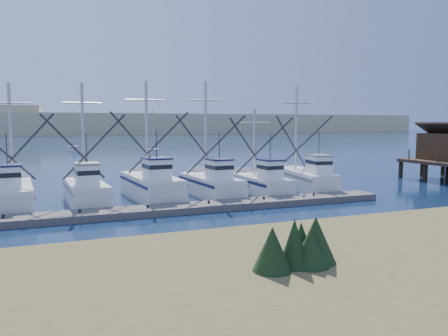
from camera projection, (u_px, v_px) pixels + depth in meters
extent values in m
plane|color=#0C1E38|center=(337.00, 224.00, 24.45)|extent=(500.00, 500.00, 0.00)
cube|color=#4C422D|center=(315.00, 296.00, 12.21)|extent=(40.00, 10.00, 1.60)
cube|color=#635D58|center=(164.00, 210.00, 27.30)|extent=(31.40, 2.23, 0.42)
cube|color=#4C331E|center=(447.00, 147.00, 42.99)|extent=(4.00, 4.00, 2.60)
cube|color=tan|center=(85.00, 124.00, 218.55)|extent=(360.00, 60.00, 10.00)
cube|color=silver|center=(12.00, 197.00, 28.83)|extent=(3.07, 7.87, 1.48)
cube|color=white|center=(8.00, 178.00, 26.84)|extent=(1.59, 1.98, 1.50)
cylinder|color=#B7B2A8|center=(11.00, 134.00, 29.62)|extent=(0.22, 0.22, 6.84)
cube|color=silver|center=(86.00, 194.00, 30.04)|extent=(2.83, 6.84, 1.45)
cube|color=white|center=(87.00, 176.00, 28.30)|extent=(1.48, 1.72, 1.50)
cylinder|color=#B7B2A8|center=(83.00, 133.00, 30.66)|extent=(0.22, 0.22, 6.94)
cube|color=silver|center=(151.00, 188.00, 32.19)|extent=(3.41, 7.96, 1.64)
cube|color=white|center=(157.00, 170.00, 30.19)|extent=(1.74, 2.02, 1.50)
cylinder|color=#B7B2A8|center=(147.00, 128.00, 32.96)|extent=(0.22, 0.22, 7.13)
cube|color=silver|center=(211.00, 187.00, 33.54)|extent=(3.15, 7.27, 1.44)
cube|color=white|center=(219.00, 170.00, 31.71)|extent=(1.62, 1.85, 1.50)
cylinder|color=#B7B2A8|center=(206.00, 129.00, 34.20)|extent=(0.22, 0.22, 7.41)
cube|color=silver|center=(260.00, 186.00, 34.82)|extent=(2.75, 6.75, 1.28)
cube|color=white|center=(270.00, 170.00, 33.10)|extent=(1.49, 1.69, 1.50)
cylinder|color=#B7B2A8|center=(254.00, 143.00, 35.52)|extent=(0.22, 0.22, 5.46)
cube|color=silver|center=(304.00, 180.00, 37.32)|extent=(3.56, 8.71, 1.46)
cube|color=white|center=(319.00, 165.00, 35.16)|extent=(1.67, 2.24, 1.50)
cylinder|color=#B7B2A8|center=(296.00, 129.00, 38.20)|extent=(0.22, 0.22, 7.33)
cube|color=silver|center=(154.00, 152.00, 77.54)|extent=(3.07, 6.26, 0.90)
cylinder|color=#B7B2A8|center=(153.00, 129.00, 77.40)|extent=(0.12, 0.12, 7.20)
cube|color=silver|center=(74.00, 149.00, 87.02)|extent=(2.41, 5.93, 0.90)
cylinder|color=#B7B2A8|center=(73.00, 128.00, 86.88)|extent=(0.12, 0.12, 7.20)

